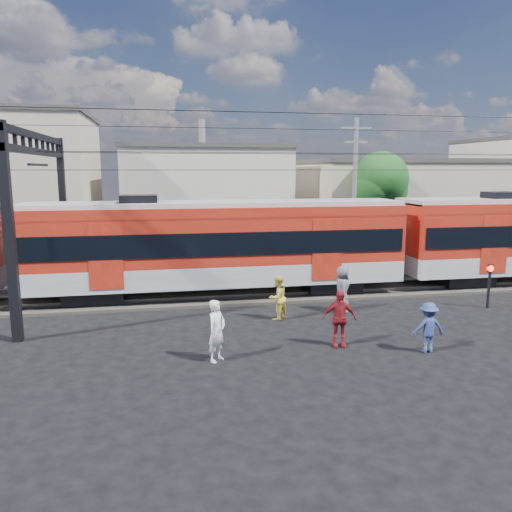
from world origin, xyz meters
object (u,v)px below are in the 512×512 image
Objects in this scene: pedestrian_c at (428,327)px; commuter_train at (222,243)px; pedestrian_a at (217,331)px; crossing_signal at (490,278)px.

commuter_train is at bearing -53.09° from pedestrian_c.
pedestrian_a is (-1.03, -7.37, -1.49)m from commuter_train.
pedestrian_a is 6.42m from pedestrian_c.
crossing_signal is (4.96, 4.10, 0.46)m from pedestrian_c.
crossing_signal is at bearing -20.06° from commuter_train.
pedestrian_c is (5.37, -7.87, -1.62)m from commuter_train.
crossing_signal reaches higher than pedestrian_c.
commuter_train is at bearing 35.13° from pedestrian_a.
commuter_train is 27.65× the size of pedestrian_a.
pedestrian_a is at bearing -1.81° from pedestrian_c.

